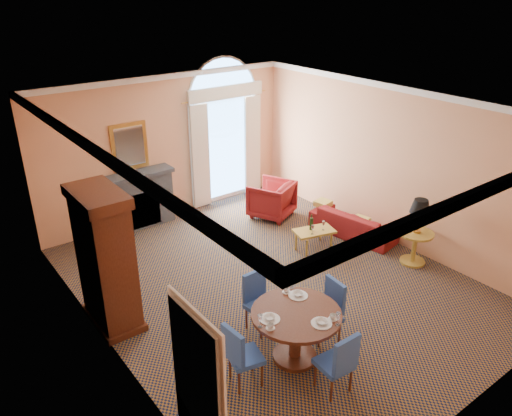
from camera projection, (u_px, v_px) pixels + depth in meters
ground at (273, 282)px, 9.03m from camera, size 7.50×7.50×0.00m
room_envelope at (249, 140)px, 8.45m from camera, size 6.04×7.52×3.45m
armoire at (106, 262)px, 7.58m from camera, size 0.65×1.15×2.25m
dining_table at (296, 325)px, 6.99m from camera, size 1.27×1.27×1.00m
dining_chair_north at (258, 297)px, 7.68m from camera, size 0.47×0.47×0.95m
dining_chair_south at (340, 361)px, 6.40m from camera, size 0.45×0.45×0.95m
dining_chair_east at (330, 306)px, 7.47m from camera, size 0.54×0.54×0.95m
dining_chair_west at (240, 353)px, 6.53m from camera, size 0.51×0.51×0.95m
sofa at (354, 223)px, 10.61m from camera, size 1.06×1.97×0.55m
armchair at (272, 199)px, 11.40m from camera, size 1.19×1.20×0.83m
coffee_table at (314, 231)px, 10.01m from camera, size 0.90×0.64×0.74m
side_table at (418, 224)px, 9.32m from camera, size 0.65×0.65×1.30m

